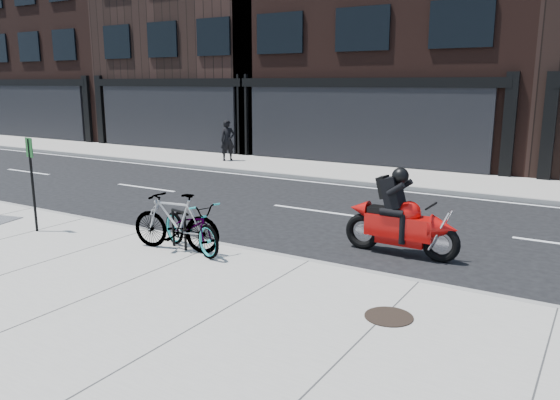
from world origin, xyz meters
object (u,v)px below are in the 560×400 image
Objects in this scene: pedestrian at (228,140)px; manhole_cover at (389,317)px; bicycle_front at (191,226)px; sign_post at (32,176)px; motorcycle at (406,221)px; bicycle_rear at (176,222)px; bike_rack at (179,226)px.

manhole_cover is (10.99, -11.10, -0.81)m from pedestrian.
sign_post reaches higher than bicycle_front.
manhole_cover is at bearing -100.65° from pedestrian.
pedestrian is at bearing 142.86° from motorcycle.
bicycle_front is 0.30m from bicycle_rear.
motorcycle is at bearing 30.44° from bike_rack.
bike_rack reaches higher than manhole_cover.
sign_post is at bearing -90.71° from bicycle_rear.
bicycle_rear reaches higher than bike_rack.
bike_rack is 0.41× the size of bicycle_front.
bike_rack is 4.68m from manhole_cover.
bicycle_rear is (-0.26, -0.13, 0.07)m from bicycle_front.
motorcycle is at bearing 105.06° from manhole_cover.
motorcycle is at bearing 112.82° from bicycle_rear.
bicycle_rear is at bearing -146.72° from motorcycle.
bike_rack is 12.03m from pedestrian.
sign_post is (2.99, -10.84, 0.37)m from pedestrian.
bicycle_rear is 0.81× the size of motorcycle.
manhole_cover is 8.09m from sign_post.
motorcycle is at bearing 30.79° from sign_post.
bike_rack is at bearing 108.32° from bicycle_front.
pedestrian is at bearing -157.30° from bicycle_rear.
pedestrian is (-10.15, 7.98, 0.26)m from motorcycle.
sign_post reaches higher than motorcycle.
manhole_cover is at bearing -11.50° from bike_rack.
bicycle_front is at bearing -111.88° from pedestrian.
manhole_cover is at bearing 7.19° from sign_post.
pedestrian is at bearing 114.47° from sign_post.
pedestrian is at bearing 134.72° from manhole_cover.
sign_post is at bearing -129.97° from pedestrian.
bicycle_front is at bearing 19.17° from sign_post.
pedestrian is (-6.73, 10.17, 0.34)m from bicycle_front.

